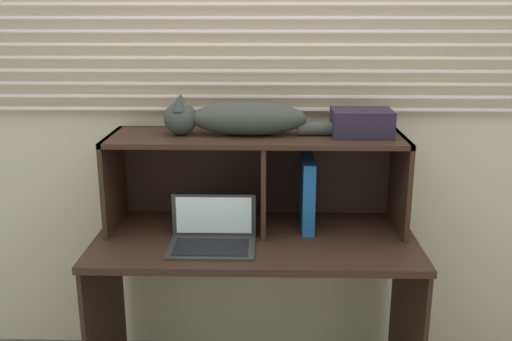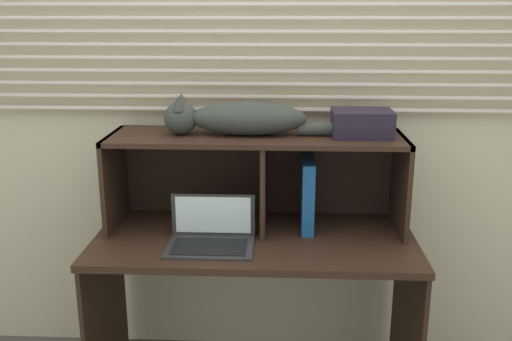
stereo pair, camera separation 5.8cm
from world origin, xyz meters
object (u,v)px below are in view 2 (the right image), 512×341
laptop (211,236)px  cat (238,118)px  book_stack (198,219)px  storage_box (362,123)px  binder_upright (307,193)px

laptop → cat: bearing=65.9°
book_stack → storage_box: bearing=0.2°
cat → laptop: 0.51m
book_stack → laptop: bearing=-68.3°
binder_upright → book_stack: size_ratio=1.45×
laptop → binder_upright: bearing=28.9°
laptop → book_stack: size_ratio=1.64×
laptop → binder_upright: (0.40, 0.22, 0.12)m
cat → binder_upright: 0.45m
cat → binder_upright: bearing=0.0°
cat → book_stack: (-0.19, -0.00, -0.46)m
book_stack → cat: bearing=0.7°
laptop → binder_upright: binder_upright is taller
binder_upright → laptop: bearing=-151.1°
storage_box → binder_upright: bearing=180.0°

